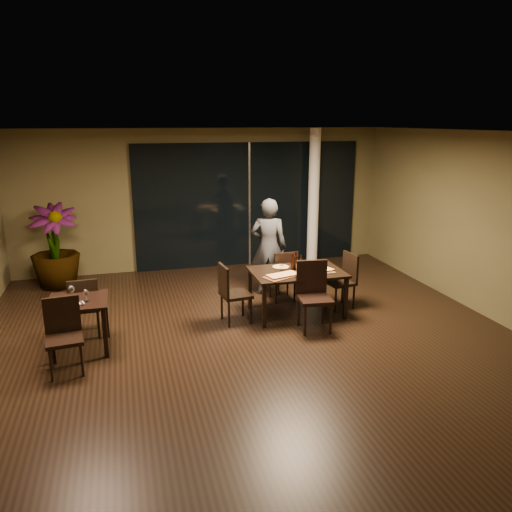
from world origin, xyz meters
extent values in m
plane|color=black|center=(0.00, 0.00, 0.00)|extent=(8.00, 8.00, 0.00)
cube|color=brown|center=(0.00, 4.05, 1.50)|extent=(8.00, 0.10, 3.00)
cube|color=brown|center=(0.00, -4.05, 1.50)|extent=(8.00, 0.10, 3.00)
cube|color=brown|center=(4.05, 0.00, 1.50)|extent=(0.10, 8.00, 3.00)
cube|color=silver|center=(0.00, 0.00, 3.02)|extent=(8.00, 8.00, 0.04)
cube|color=black|center=(1.00, 3.96, 1.35)|extent=(5.00, 0.06, 2.70)
cylinder|color=white|center=(2.40, 3.65, 1.50)|extent=(0.24, 0.24, 3.00)
cube|color=black|center=(1.00, 0.80, 0.73)|extent=(1.50, 1.00, 0.04)
cube|color=black|center=(0.31, 0.36, 0.35)|extent=(0.06, 0.06, 0.71)
cube|color=black|center=(1.69, 0.36, 0.35)|extent=(0.06, 0.06, 0.71)
cube|color=black|center=(0.31, 1.24, 0.35)|extent=(0.06, 0.06, 0.71)
cube|color=black|center=(1.69, 1.24, 0.35)|extent=(0.06, 0.06, 0.71)
cube|color=black|center=(-2.40, 0.30, 0.73)|extent=(0.80, 0.80, 0.04)
cube|color=black|center=(-2.74, -0.04, 0.35)|extent=(0.06, 0.06, 0.71)
cube|color=black|center=(-2.06, -0.04, 0.35)|extent=(0.06, 0.06, 0.71)
cube|color=black|center=(-2.74, 0.64, 0.35)|extent=(0.06, 0.06, 0.71)
cube|color=black|center=(-2.06, 0.64, 0.35)|extent=(0.06, 0.06, 0.71)
cube|color=black|center=(0.99, 1.52, 0.44)|extent=(0.44, 0.44, 0.05)
cylinder|color=black|center=(1.16, 1.71, 0.22)|extent=(0.04, 0.04, 0.44)
cylinder|color=black|center=(0.80, 1.69, 0.22)|extent=(0.04, 0.04, 0.44)
cylinder|color=black|center=(1.17, 1.36, 0.22)|extent=(0.04, 0.04, 0.44)
cylinder|color=black|center=(0.82, 1.34, 0.22)|extent=(0.04, 0.04, 0.44)
cube|color=black|center=(0.99, 1.33, 0.68)|extent=(0.43, 0.05, 0.49)
cube|color=black|center=(1.04, 0.09, 0.50)|extent=(0.54, 0.54, 0.06)
cylinder|color=black|center=(0.82, -0.09, 0.25)|extent=(0.04, 0.04, 0.50)
cylinder|color=black|center=(1.22, -0.13, 0.25)|extent=(0.04, 0.04, 0.50)
cylinder|color=black|center=(0.86, 0.31, 0.25)|extent=(0.04, 0.04, 0.50)
cylinder|color=black|center=(1.26, 0.27, 0.25)|extent=(0.04, 0.04, 0.50)
cube|color=black|center=(1.06, 0.31, 0.78)|extent=(0.49, 0.10, 0.56)
cube|color=black|center=(-0.06, 0.72, 0.46)|extent=(0.50, 0.50, 0.05)
cylinder|color=black|center=(0.15, 0.56, 0.23)|extent=(0.04, 0.04, 0.46)
cylinder|color=black|center=(0.11, 0.92, 0.23)|extent=(0.04, 0.04, 0.46)
cylinder|color=black|center=(-0.22, 0.52, 0.23)|extent=(0.04, 0.04, 0.46)
cylinder|color=black|center=(-0.26, 0.88, 0.23)|extent=(0.04, 0.04, 0.46)
cube|color=black|center=(-0.26, 0.70, 0.71)|extent=(0.09, 0.45, 0.51)
cube|color=black|center=(1.82, 0.89, 0.45)|extent=(0.49, 0.49, 0.05)
cylinder|color=black|center=(1.62, 1.04, 0.23)|extent=(0.04, 0.04, 0.45)
cylinder|color=black|center=(1.67, 0.69, 0.23)|extent=(0.04, 0.04, 0.45)
cylinder|color=black|center=(1.98, 1.09, 0.23)|extent=(0.04, 0.04, 0.45)
cylinder|color=black|center=(2.03, 0.73, 0.23)|extent=(0.04, 0.04, 0.45)
cube|color=black|center=(2.02, 0.92, 0.70)|extent=(0.10, 0.44, 0.50)
cube|color=black|center=(-2.36, 0.84, 0.44)|extent=(0.45, 0.45, 0.05)
cylinder|color=black|center=(-2.19, 1.02, 0.22)|extent=(0.04, 0.04, 0.44)
cylinder|color=black|center=(-2.55, 1.00, 0.22)|extent=(0.04, 0.04, 0.44)
cylinder|color=black|center=(-2.18, 0.67, 0.22)|extent=(0.04, 0.04, 0.44)
cylinder|color=black|center=(-2.53, 0.65, 0.22)|extent=(0.04, 0.04, 0.44)
cube|color=black|center=(-2.35, 0.64, 0.68)|extent=(0.43, 0.06, 0.49)
cube|color=black|center=(-2.54, -0.35, 0.46)|extent=(0.50, 0.50, 0.05)
cylinder|color=black|center=(-2.71, -0.55, 0.23)|extent=(0.04, 0.04, 0.46)
cylinder|color=black|center=(-2.34, -0.51, 0.23)|extent=(0.04, 0.04, 0.46)
cylinder|color=black|center=(-2.75, -0.19, 0.23)|extent=(0.04, 0.04, 0.46)
cylinder|color=black|center=(-2.38, -0.15, 0.23)|extent=(0.04, 0.04, 0.46)
cube|color=black|center=(-2.57, -0.15, 0.71)|extent=(0.45, 0.09, 0.51)
imported|color=#2A2C2F|center=(0.84, 1.89, 0.90)|extent=(0.72, 0.61, 1.80)
imported|color=#1C511B|center=(-3.02, 3.36, 0.81)|extent=(0.98, 0.98, 1.62)
cube|color=#4E2C19|center=(0.68, 0.57, 0.76)|extent=(0.69, 0.54, 0.01)
cube|color=#492D17|center=(1.32, 0.64, 0.76)|extent=(0.55, 0.32, 0.01)
cylinder|color=#A53012|center=(0.80, 1.05, 0.76)|extent=(0.27, 0.27, 0.01)
cylinder|color=white|center=(0.77, 0.91, 0.79)|extent=(0.07, 0.07, 0.08)
cylinder|color=white|center=(1.21, 0.88, 0.79)|extent=(0.08, 0.08, 0.09)
cube|color=white|center=(1.51, 0.72, 0.76)|extent=(0.20, 0.16, 0.01)
cube|color=white|center=(1.52, 1.03, 0.76)|extent=(0.20, 0.16, 0.01)
cube|color=white|center=(-2.40, 0.12, 0.76)|extent=(0.21, 0.16, 0.01)
camera|label=1|loc=(-1.73, -6.62, 3.16)|focal=35.00mm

